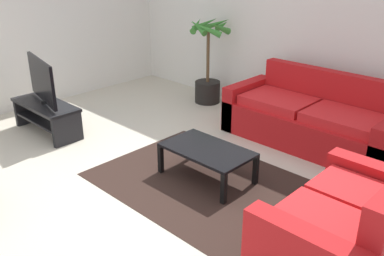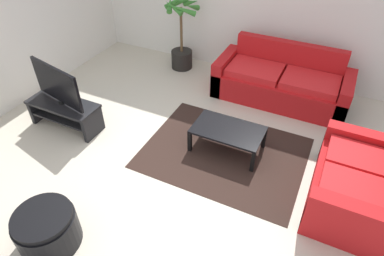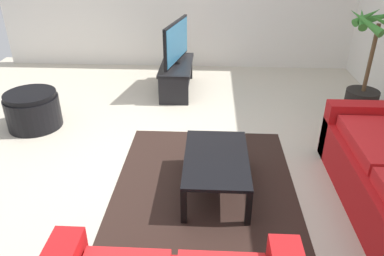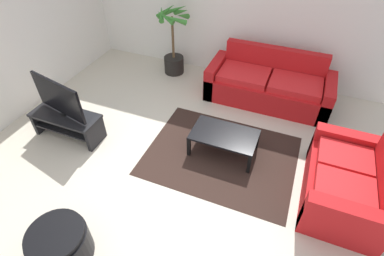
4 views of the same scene
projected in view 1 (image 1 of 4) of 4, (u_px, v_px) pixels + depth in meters
ground_plane at (125, 181)px, 4.57m from camera, size 6.60×6.60×0.00m
wall_back at (286, 23)px, 6.04m from camera, size 6.00×0.06×2.70m
couch_main at (311, 121)px, 5.38m from camera, size 2.19×0.90×0.90m
couch_loveseat at (346, 231)px, 3.28m from camera, size 0.90×1.43×0.90m
tv_stand at (46, 113)px, 5.70m from camera, size 1.10×0.45×0.42m
tv at (42, 80)px, 5.52m from camera, size 1.00×0.25×0.61m
coffee_table at (207, 152)px, 4.52m from camera, size 0.97×0.58×0.36m
area_rug at (201, 181)px, 4.57m from camera, size 2.20×1.70×0.01m
potted_palm at (208, 70)px, 6.75m from camera, size 0.70×0.74×1.37m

